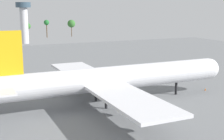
# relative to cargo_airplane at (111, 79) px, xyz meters

# --- Properties ---
(ground_plane) EXTENTS (276.21, 276.21, 0.00)m
(ground_plane) POSITION_rel_cargo_airplane_xyz_m (0.40, 0.00, -6.58)
(ground_plane) COLOR slate
(cargo_airplane) EXTENTS (69.05, 60.00, 19.71)m
(cargo_airplane) POSITION_rel_cargo_airplane_xyz_m (0.00, 0.00, 0.00)
(cargo_airplane) COLOR silver
(cargo_airplane) RESTS_ON ground_plane
(fuel_truck) EXTENTS (4.79, 3.40, 2.19)m
(fuel_truck) POSITION_rel_cargo_airplane_xyz_m (36.48, 34.38, -5.43)
(fuel_truck) COLOR yellow
(fuel_truck) RESTS_ON ground_plane
(safety_cone_nose) EXTENTS (0.49, 0.49, 0.70)m
(safety_cone_nose) POSITION_rel_cargo_airplane_xyz_m (31.47, 0.03, -6.23)
(safety_cone_nose) COLOR orange
(safety_cone_nose) RESTS_ON ground_plane
(control_tower) EXTENTS (10.01, 10.01, 27.85)m
(control_tower) POSITION_rel_cargo_airplane_xyz_m (3.37, 149.87, 10.36)
(control_tower) COLOR silver
(control_tower) RESTS_ON ground_plane
(tree_line_backdrop) EXTENTS (106.23, 7.52, 16.24)m
(tree_line_backdrop) POSITION_rel_cargo_airplane_xyz_m (-6.69, 185.85, 4.37)
(tree_line_backdrop) COLOR #51381E
(tree_line_backdrop) RESTS_ON ground_plane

